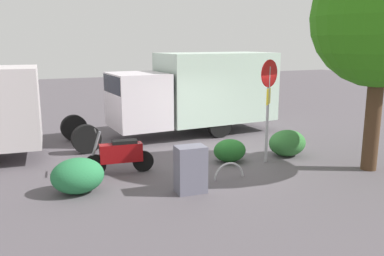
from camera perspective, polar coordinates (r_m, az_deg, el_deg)
The scene contains 10 objects.
ground_plane at distance 12.17m, azimuth 4.59°, elevation -4.29°, with size 60.00×60.00×0.00m, color #524C52.
box_truck_near at distance 15.13m, azimuth 0.34°, elevation 5.30°, with size 7.87×2.59×3.00m.
motorcycle at distance 10.82m, azimuth -9.96°, elevation -3.63°, with size 1.81×0.57×1.20m.
stop_sign at distance 11.59m, azimuth 10.63°, elevation 4.56°, with size 0.71×0.33×2.92m.
street_tree at distance 11.66m, azimuth 25.06°, elevation 13.76°, with size 3.57×3.57×5.79m.
utility_cabinet at distance 9.35m, azimuth -0.19°, elevation -5.80°, with size 0.68×0.47×1.09m, color slate.
bike_rack_hoop at distance 10.47m, azimuth 5.17°, elevation -7.02°, with size 0.85×0.85×0.05m, color #B7B7BC.
shrub_near_sign at distance 12.67m, azimuth 13.17°, elevation -2.05°, with size 1.16×0.95×0.79m, color #306D32.
shrub_mid_verge at distance 11.80m, azimuth 5.29°, elevation -3.16°, with size 0.96×0.79×0.66m, color #216124.
shrub_by_tree at distance 9.70m, azimuth -15.70°, elevation -6.44°, with size 1.20×0.98×0.82m, color #287643.
Camera 1 is at (5.61, 10.25, 3.40)m, focal length 38.15 mm.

